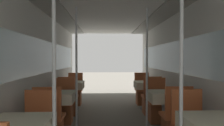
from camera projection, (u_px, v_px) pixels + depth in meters
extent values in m
cube|color=silver|center=(38.00, 70.00, 4.03)|extent=(0.05, 8.42, 2.25)
cube|color=silver|center=(39.00, 57.00, 4.02)|extent=(0.03, 7.74, 0.65)
cube|color=silver|center=(183.00, 69.00, 4.13)|extent=(0.05, 8.42, 2.25)
cube|color=silver|center=(183.00, 57.00, 4.12)|extent=(0.03, 7.74, 0.65)
cube|color=white|center=(112.00, 6.00, 4.05)|extent=(2.72, 8.42, 0.04)
cube|color=#999993|center=(51.00, 8.00, 4.01)|extent=(0.49, 8.08, 0.03)
cube|color=#999993|center=(171.00, 9.00, 4.10)|extent=(0.49, 8.08, 0.03)
cube|color=#93704C|center=(20.00, 121.00, 2.16)|extent=(0.56, 0.56, 0.02)
cube|color=#C66033|center=(41.00, 107.00, 2.90)|extent=(0.42, 0.04, 0.47)
cylinder|color=silver|center=(54.00, 79.00, 2.16)|extent=(0.04, 0.04, 2.25)
cylinder|color=#B7B7BC|center=(58.00, 112.00, 3.93)|extent=(0.12, 0.12, 0.69)
cube|color=#93704C|center=(58.00, 93.00, 3.93)|extent=(0.56, 0.56, 0.02)
cube|color=beige|center=(58.00, 97.00, 3.93)|extent=(0.60, 0.60, 0.18)
cube|color=#C66033|center=(50.00, 117.00, 3.38)|extent=(0.42, 0.42, 0.05)
cube|color=#C66033|center=(47.00, 103.00, 3.19)|extent=(0.42, 0.04, 0.47)
cube|color=brown|center=(63.00, 114.00, 4.49)|extent=(0.36, 0.36, 0.40)
cube|color=#C66033|center=(63.00, 103.00, 4.48)|extent=(0.42, 0.42, 0.05)
cube|color=#C66033|center=(65.00, 89.00, 4.67)|extent=(0.42, 0.04, 0.47)
cylinder|color=silver|center=(76.00, 70.00, 3.93)|extent=(0.04, 0.04, 2.25)
cylinder|color=#4C4C51|center=(72.00, 109.00, 5.71)|extent=(0.34, 0.34, 0.01)
cylinder|color=#B7B7BC|center=(72.00, 96.00, 5.70)|extent=(0.12, 0.12, 0.69)
cube|color=#93704C|center=(72.00, 82.00, 5.70)|extent=(0.56, 0.56, 0.02)
cube|color=beige|center=(72.00, 85.00, 5.70)|extent=(0.60, 0.60, 0.18)
cube|color=brown|center=(69.00, 106.00, 5.16)|extent=(0.36, 0.36, 0.40)
cube|color=#C66033|center=(69.00, 97.00, 5.15)|extent=(0.42, 0.42, 0.05)
cube|color=#C66033|center=(67.00, 87.00, 4.96)|extent=(0.42, 0.04, 0.47)
cube|color=brown|center=(75.00, 98.00, 6.25)|extent=(0.36, 0.36, 0.40)
cube|color=#C66033|center=(75.00, 90.00, 6.25)|extent=(0.42, 0.42, 0.05)
cube|color=#C66033|center=(76.00, 81.00, 6.43)|extent=(0.42, 0.04, 0.47)
cube|color=#93704C|center=(214.00, 119.00, 2.23)|extent=(0.56, 0.56, 0.02)
cube|color=beige|center=(214.00, 126.00, 2.23)|extent=(0.60, 0.60, 0.18)
cube|color=#C66033|center=(186.00, 106.00, 2.97)|extent=(0.42, 0.04, 0.47)
cylinder|color=silver|center=(181.00, 79.00, 2.21)|extent=(0.04, 0.04, 2.25)
cylinder|color=#B7B7BC|center=(165.00, 111.00, 4.01)|extent=(0.12, 0.12, 0.69)
cube|color=#93704C|center=(165.00, 92.00, 4.00)|extent=(0.56, 0.56, 0.02)
cube|color=beige|center=(165.00, 96.00, 4.00)|extent=(0.60, 0.60, 0.18)
cube|color=#C66033|center=(175.00, 116.00, 3.46)|extent=(0.42, 0.42, 0.05)
cube|color=#C66033|center=(179.00, 102.00, 3.26)|extent=(0.42, 0.04, 0.47)
cube|color=brown|center=(158.00, 113.00, 4.56)|extent=(0.36, 0.36, 0.40)
cube|color=#C66033|center=(158.00, 102.00, 4.56)|extent=(0.42, 0.42, 0.05)
cube|color=#C66033|center=(156.00, 88.00, 4.74)|extent=(0.42, 0.04, 0.47)
cylinder|color=silver|center=(147.00, 70.00, 3.98)|extent=(0.04, 0.04, 2.25)
cylinder|color=#4C4C51|center=(146.00, 108.00, 5.78)|extent=(0.34, 0.34, 0.01)
cylinder|color=#B7B7BC|center=(146.00, 95.00, 5.78)|extent=(0.12, 0.12, 0.69)
cube|color=#93704C|center=(146.00, 82.00, 5.77)|extent=(0.56, 0.56, 0.02)
cube|color=beige|center=(146.00, 85.00, 5.77)|extent=(0.60, 0.60, 0.18)
cube|color=brown|center=(151.00, 106.00, 5.23)|extent=(0.36, 0.36, 0.40)
cube|color=#C66033|center=(151.00, 96.00, 5.23)|extent=(0.42, 0.42, 0.05)
cube|color=#C66033|center=(153.00, 87.00, 5.03)|extent=(0.42, 0.04, 0.47)
cube|color=brown|center=(143.00, 98.00, 6.33)|extent=(0.36, 0.36, 0.40)
cube|color=#C66033|center=(143.00, 90.00, 6.32)|extent=(0.42, 0.42, 0.05)
cube|color=#C66033|center=(142.00, 80.00, 6.51)|extent=(0.42, 0.04, 0.47)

